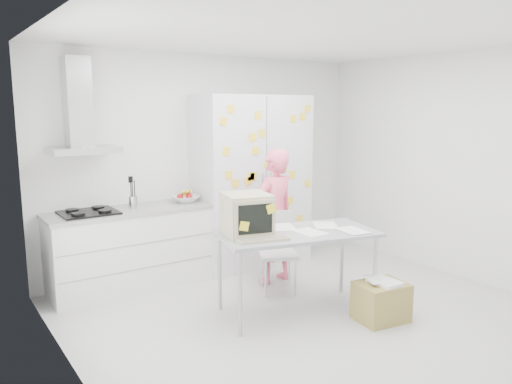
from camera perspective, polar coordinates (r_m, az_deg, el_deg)
floor at (r=5.22m, az=5.89°, el=-13.59°), size 4.50×4.00×0.02m
walls at (r=5.41m, az=1.21°, el=2.26°), size 4.52×4.01×2.70m
ceiling at (r=4.84m, az=6.47°, el=17.35°), size 4.50×4.00×0.02m
counter_run at (r=5.89m, az=-14.10°, el=-6.14°), size 1.84×0.63×1.28m
range_hood at (r=5.67m, az=-19.53°, el=8.21°), size 0.70×0.48×1.01m
tall_cabinet at (r=6.48m, az=-0.48°, el=1.26°), size 1.50×0.68×2.20m
person at (r=5.83m, az=2.08°, el=-2.79°), size 0.62×0.45×1.58m
desk at (r=4.85m, az=1.13°, el=-3.61°), size 1.69×1.12×1.23m
chair at (r=5.65m, az=2.41°, el=-6.20°), size 0.54×0.54×0.89m
cardboard_box at (r=5.09m, az=14.12°, el=-11.98°), size 0.52×0.44×0.41m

